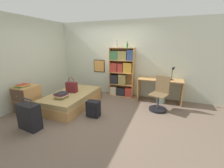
{
  "coord_description": "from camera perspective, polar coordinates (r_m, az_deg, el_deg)",
  "views": [
    {
      "loc": [
        1.84,
        -3.54,
        1.83
      ],
      "look_at": [
        0.44,
        0.19,
        0.75
      ],
      "focal_mm": 24.0,
      "sensor_mm": 36.0,
      "label": 1
    }
  ],
  "objects": [
    {
      "name": "ground_plane",
      "position": [
        4.39,
        -6.32,
        -9.56
      ],
      "size": [
        14.0,
        14.0,
        0.0
      ],
      "primitive_type": "plane",
      "color": "#756051"
    },
    {
      "name": "wall_back",
      "position": [
        5.49,
        0.9,
        9.61
      ],
      "size": [
        10.0,
        0.09,
        2.6
      ],
      "color": "beige",
      "rests_on": "ground_plane"
    },
    {
      "name": "wall_left",
      "position": [
        5.34,
        -27.69,
        7.75
      ],
      "size": [
        0.06,
        10.0,
        2.6
      ],
      "color": "beige",
      "rests_on": "ground_plane"
    },
    {
      "name": "bed",
      "position": [
        4.71,
        -14.78,
        -5.62
      ],
      "size": [
        1.07,
        1.89,
        0.4
      ],
      "color": "tan",
      "rests_on": "ground_plane"
    },
    {
      "name": "handbag",
      "position": [
        4.69,
        -15.13,
        -1.1
      ],
      "size": [
        0.33,
        0.17,
        0.46
      ],
      "color": "maroon",
      "rests_on": "bed"
    },
    {
      "name": "book_stack_on_bed",
      "position": [
        4.28,
        -18.69,
        -4.16
      ],
      "size": [
        0.34,
        0.37,
        0.14
      ],
      "color": "#99894C",
      "rests_on": "bed"
    },
    {
      "name": "suitcase",
      "position": [
        3.8,
        -28.98,
        -10.78
      ],
      "size": [
        0.53,
        0.31,
        0.71
      ],
      "color": "black",
      "rests_on": "ground_plane"
    },
    {
      "name": "dresser",
      "position": [
        4.73,
        -29.57,
        -4.96
      ],
      "size": [
        0.51,
        0.57,
        0.73
      ],
      "color": "tan",
      "rests_on": "ground_plane"
    },
    {
      "name": "magazine_pile_on_dresser",
      "position": [
        4.62,
        -30.97,
        -0.47
      ],
      "size": [
        0.3,
        0.39,
        0.06
      ],
      "color": "#427A4C",
      "rests_on": "dresser"
    },
    {
      "name": "bookcase",
      "position": [
        5.27,
        3.55,
        4.25
      ],
      "size": [
        0.85,
        0.29,
        1.7
      ],
      "color": "tan",
      "rests_on": "ground_plane"
    },
    {
      "name": "bottle_green",
      "position": [
        5.21,
        1.79,
        14.65
      ],
      "size": [
        0.06,
        0.06,
        0.23
      ],
      "color": "#B7BCC1",
      "rests_on": "bookcase"
    },
    {
      "name": "bottle_brown",
      "position": [
        5.09,
        5.84,
        14.44
      ],
      "size": [
        0.06,
        0.06,
        0.2
      ],
      "color": "#1E6B2D",
      "rests_on": "bookcase"
    },
    {
      "name": "desk",
      "position": [
        5.0,
        17.72,
        -0.6
      ],
      "size": [
        1.36,
        0.54,
        0.75
      ],
      "color": "tan",
      "rests_on": "ground_plane"
    },
    {
      "name": "desk_lamp",
      "position": [
        4.89,
        22.35,
        4.85
      ],
      "size": [
        0.17,
        0.12,
        0.45
      ],
      "color": "black",
      "rests_on": "desk"
    },
    {
      "name": "desk_chair",
      "position": [
        4.43,
        17.51,
        -5.62
      ],
      "size": [
        0.56,
        0.56,
        0.96
      ],
      "color": "black",
      "rests_on": "ground_plane"
    },
    {
      "name": "backpack",
      "position": [
        3.93,
        -7.16,
        -9.4
      ],
      "size": [
        0.33,
        0.24,
        0.42
      ],
      "color": "black",
      "rests_on": "ground_plane"
    },
    {
      "name": "waste_bin",
      "position": [
        5.07,
        18.02,
        -5.19
      ],
      "size": [
        0.27,
        0.27,
        0.27
      ],
      "color": "#99C1B2",
      "rests_on": "ground_plane"
    }
  ]
}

